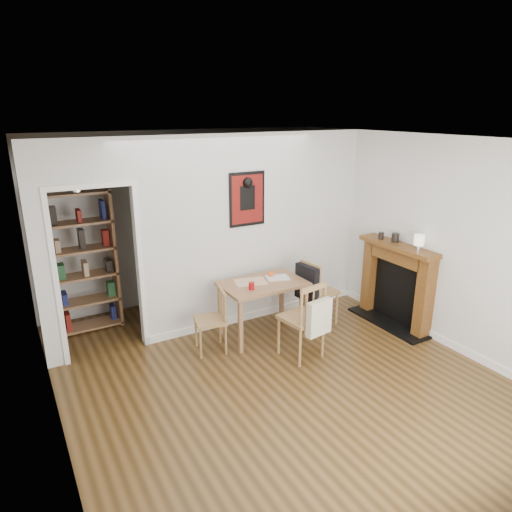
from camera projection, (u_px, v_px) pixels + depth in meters
ground at (273, 372)px, 5.25m from camera, size 5.20×5.20×0.00m
room_shell at (227, 235)px, 6.01m from camera, size 5.20×5.20×5.20m
dining_table at (263, 289)px, 5.94m from camera, size 1.09×0.69×0.74m
chair_left at (210, 321)px, 5.60m from camera, size 0.48×0.48×0.81m
chair_right at (318, 291)px, 6.30m from camera, size 0.58×0.52×0.93m
chair_front at (302, 318)px, 5.45m from camera, size 0.55×0.61×0.98m
bookshelf at (84, 263)px, 6.03m from camera, size 0.81×0.32×1.92m
fireplace at (397, 281)px, 6.29m from camera, size 0.45×1.25×1.16m
red_glass at (252, 286)px, 5.67m from camera, size 0.07×0.07×0.09m
orange_fruit at (271, 274)px, 6.09m from camera, size 0.07×0.07×0.07m
placemat at (251, 282)px, 5.93m from camera, size 0.46×0.39×0.00m
notebook at (278, 278)px, 6.05m from camera, size 0.35×0.29×0.01m
mantel_lamp at (419, 241)px, 5.78m from camera, size 0.13×0.13×0.21m
ceramic_jar_a at (395, 238)px, 6.18m from camera, size 0.10×0.10×0.12m
ceramic_jar_b at (381, 236)px, 6.32m from camera, size 0.08×0.08×0.09m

